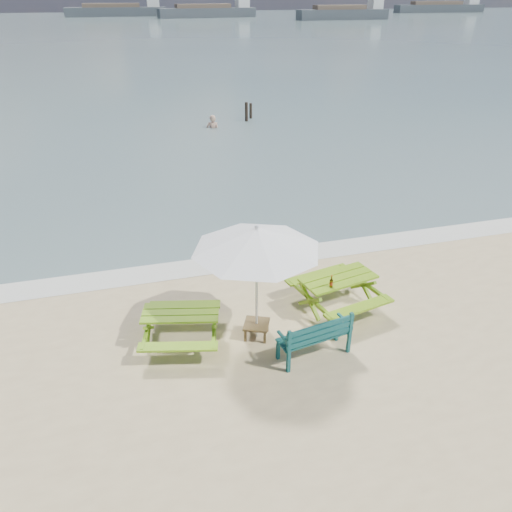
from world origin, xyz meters
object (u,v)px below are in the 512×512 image
object	(u,v)px
picnic_table_left	(182,327)
park_bench	(314,344)
picnic_table_right	(337,293)
beer_bottle	(331,283)
side_table	(256,329)
swimmer	(213,133)
patio_umbrella	(257,239)

from	to	relation	value
picnic_table_left	park_bench	xyz separation A→B (m)	(2.38, -1.12, -0.07)
picnic_table_right	beer_bottle	xyz separation A→B (m)	(-0.32, -0.32, 0.50)
beer_bottle	picnic_table_right	bearing A→B (deg)	45.06
picnic_table_right	side_table	xyz separation A→B (m)	(-2.00, -0.52, -0.21)
park_bench	beer_bottle	size ratio (longest dim) A/B	5.44
picnic_table_left	picnic_table_right	bearing A→B (deg)	4.57
side_table	beer_bottle	bearing A→B (deg)	6.85
picnic_table_left	swimmer	size ratio (longest dim) A/B	1.09
picnic_table_right	beer_bottle	world-z (taller)	beer_bottle
picnic_table_right	picnic_table_left	bearing A→B (deg)	-175.43
picnic_table_right	park_bench	world-z (taller)	park_bench
picnic_table_left	side_table	size ratio (longest dim) A/B	3.02
picnic_table_left	picnic_table_right	distance (m)	3.49
park_bench	patio_umbrella	size ratio (longest dim) A/B	0.46
picnic_table_right	park_bench	distance (m)	1.78
picnic_table_left	patio_umbrella	size ratio (longest dim) A/B	0.60
picnic_table_left	side_table	bearing A→B (deg)	-9.30
picnic_table_left	swimmer	bearing A→B (deg)	76.68
beer_bottle	side_table	bearing A→B (deg)	-173.15
park_bench	side_table	distance (m)	1.26
patio_umbrella	park_bench	bearing A→B (deg)	-44.27
swimmer	patio_umbrella	bearing A→B (deg)	-98.41
picnic_table_left	swimmer	distance (m)	17.53
swimmer	picnic_table_left	bearing A→B (deg)	-103.32
picnic_table_right	side_table	world-z (taller)	picnic_table_right
side_table	swimmer	world-z (taller)	swimmer
park_bench	side_table	xyz separation A→B (m)	(-0.90, 0.87, -0.10)
picnic_table_left	beer_bottle	xyz separation A→B (m)	(3.16, -0.04, 0.53)
swimmer	picnic_table_right	bearing A→B (deg)	-91.91
picnic_table_right	patio_umbrella	world-z (taller)	patio_umbrella
picnic_table_right	swimmer	bearing A→B (deg)	88.09
park_bench	picnic_table_left	bearing A→B (deg)	154.84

